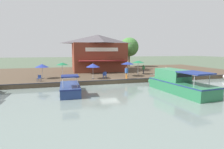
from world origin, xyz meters
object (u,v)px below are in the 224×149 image
(tree_downstream_bank, at_px, (129,48))
(person_at_quay_edge, at_px, (166,71))
(patio_umbrella_mid_patio_left, at_px, (128,63))
(person_mid_patio, at_px, (144,68))
(patio_umbrella_back_row, at_px, (138,62))
(mooring_post, at_px, (186,74))
(patio_umbrella_mid_patio_right, at_px, (93,65))
(cafe_chair_facing_river, at_px, (105,74))
(patio_umbrella_far_corner, at_px, (62,64))
(cafe_chair_under_first_umbrella, at_px, (159,70))
(cafe_chair_beside_entrance, at_px, (104,75))
(cafe_chair_back_row_seat, at_px, (39,78))
(motorboat_nearest_quay, at_px, (174,83))
(patio_umbrella_near_quay_edge, at_px, (42,66))
(motorboat_second_along, at_px, (70,87))
(person_near_entrance, at_px, (127,71))
(waterfront_restaurant, at_px, (98,52))

(tree_downstream_bank, bearing_deg, person_at_quay_edge, -2.08)
(person_at_quay_edge, bearing_deg, patio_umbrella_mid_patio_left, -116.53)
(patio_umbrella_mid_patio_left, relative_size, person_mid_patio, 1.48)
(patio_umbrella_back_row, distance_m, mooring_post, 8.06)
(patio_umbrella_mid_patio_right, distance_m, mooring_post, 14.95)
(cafe_chair_facing_river, bearing_deg, person_at_quay_edge, 75.04)
(patio_umbrella_far_corner, height_order, cafe_chair_under_first_umbrella, patio_umbrella_far_corner)
(patio_umbrella_back_row, xyz_separation_m, cafe_chair_under_first_umbrella, (-0.74, 4.55, -1.74))
(cafe_chair_under_first_umbrella, relative_size, cafe_chair_beside_entrance, 1.00)
(cafe_chair_back_row_seat, xyz_separation_m, motorboat_nearest_quay, (7.82, 15.75, -0.06))
(mooring_post, bearing_deg, cafe_chair_beside_entrance, -98.75)
(patio_umbrella_near_quay_edge, distance_m, motorboat_nearest_quay, 18.68)
(person_at_quay_edge, bearing_deg, tree_downstream_bank, 177.92)
(cafe_chair_facing_river, distance_m, person_at_quay_edge, 9.53)
(cafe_chair_back_row_seat, height_order, tree_downstream_bank, tree_downstream_bank)
(patio_umbrella_far_corner, height_order, patio_umbrella_near_quay_edge, patio_umbrella_far_corner)
(tree_downstream_bank, bearing_deg, mooring_post, 8.74)
(motorboat_second_along, bearing_deg, person_near_entrance, 118.08)
(patio_umbrella_mid_patio_right, bearing_deg, person_near_entrance, 76.82)
(patio_umbrella_near_quay_edge, relative_size, cafe_chair_under_first_umbrella, 2.60)
(cafe_chair_under_first_umbrella, xyz_separation_m, mooring_post, (5.50, 1.72, 0.01))
(cafe_chair_beside_entrance, bearing_deg, patio_umbrella_near_quay_edge, -102.77)
(cafe_chair_facing_river, bearing_deg, cafe_chair_back_row_seat, -83.63)
(patio_umbrella_back_row, relative_size, cafe_chair_under_first_umbrella, 2.90)
(patio_umbrella_back_row, bearing_deg, cafe_chair_back_row_seat, -79.11)
(waterfront_restaurant, bearing_deg, patio_umbrella_mid_patio_right, -14.56)
(cafe_chair_beside_entrance, xyz_separation_m, person_mid_patio, (-3.24, 8.01, 0.54))
(waterfront_restaurant, distance_m, person_near_entrance, 12.51)
(cafe_chair_facing_river, bearing_deg, patio_umbrella_mid_patio_left, 93.46)
(cafe_chair_back_row_seat, relative_size, person_mid_patio, 0.52)
(patio_umbrella_back_row, xyz_separation_m, person_at_quay_edge, (4.46, 2.75, -1.23))
(patio_umbrella_mid_patio_right, bearing_deg, motorboat_nearest_quay, 46.61)
(patio_umbrella_near_quay_edge, xyz_separation_m, motorboat_nearest_quay, (10.16, 15.60, -1.51))
(patio_umbrella_back_row, distance_m, patio_umbrella_mid_patio_right, 9.01)
(person_mid_patio, bearing_deg, cafe_chair_back_row_seat, -78.35)
(waterfront_restaurant, bearing_deg, person_near_entrance, 9.43)
(patio_umbrella_back_row, xyz_separation_m, cafe_chair_facing_river, (2.00, -6.43, -1.74))
(cafe_chair_beside_entrance, distance_m, mooring_post, 13.16)
(tree_downstream_bank, bearing_deg, patio_umbrella_mid_patio_left, -21.21)
(patio_umbrella_mid_patio_left, height_order, cafe_chair_facing_river, patio_umbrella_mid_patio_left)
(cafe_chair_beside_entrance, bearing_deg, patio_umbrella_back_row, 112.30)
(cafe_chair_back_row_seat, relative_size, motorboat_second_along, 0.14)
(patio_umbrella_far_corner, height_order, mooring_post, patio_umbrella_far_corner)
(tree_downstream_bank, bearing_deg, cafe_chair_beside_entrance, -31.50)
(patio_umbrella_mid_patio_right, xyz_separation_m, cafe_chair_back_row_seat, (0.07, -7.40, -1.52))
(patio_umbrella_mid_patio_left, xyz_separation_m, person_at_quay_edge, (2.69, 5.38, -1.17))
(waterfront_restaurant, distance_m, patio_umbrella_far_corner, 11.17)
(patio_umbrella_mid_patio_right, height_order, person_mid_patio, patio_umbrella_mid_patio_right)
(cafe_chair_back_row_seat, xyz_separation_m, person_near_entrance, (1.06, 12.25, 0.64))
(mooring_post, relative_size, tree_downstream_bank, 0.13)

